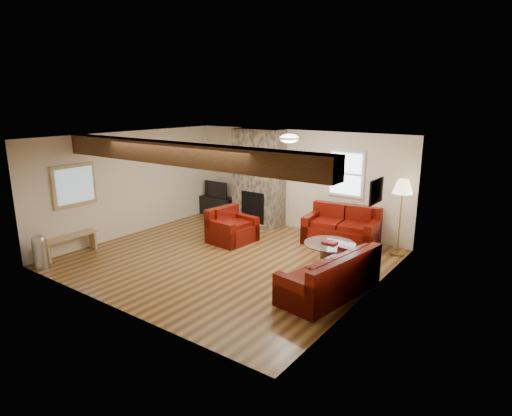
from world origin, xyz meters
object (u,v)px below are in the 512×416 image
at_px(loveseat, 341,226).
at_px(tv_cabinet, 218,206).
at_px(coffee_table, 329,255).
at_px(floor_lamp, 403,191).
at_px(armchair_red, 232,226).
at_px(television, 218,189).
at_px(sofa_three, 329,273).

height_order(loveseat, tv_cabinet, loveseat).
height_order(coffee_table, floor_lamp, floor_lamp).
bearing_deg(armchair_red, television, 54.13).
distance_m(loveseat, armchair_red, 2.50).
xyz_separation_m(sofa_three, armchair_red, (-3.08, 1.19, 0.01)).
distance_m(tv_cabinet, floor_lamp, 5.37).
bearing_deg(coffee_table, loveseat, 106.02).
xyz_separation_m(loveseat, tv_cabinet, (-3.97, 0.30, -0.17)).
height_order(sofa_three, floor_lamp, floor_lamp).
bearing_deg(television, coffee_table, -21.43).
relative_size(coffee_table, television, 1.26).
relative_size(loveseat, tv_cabinet, 1.54).
relative_size(sofa_three, floor_lamp, 1.20).
bearing_deg(sofa_three, coffee_table, -144.91).
bearing_deg(tv_cabinet, armchair_red, -41.48).
bearing_deg(floor_lamp, sofa_three, -96.98).
xyz_separation_m(coffee_table, television, (-4.38, 1.72, 0.51)).
bearing_deg(sofa_three, television, -111.22).
distance_m(tv_cabinet, television, 0.49).
height_order(tv_cabinet, floor_lamp, floor_lamp).
height_order(loveseat, floor_lamp, floor_lamp).
bearing_deg(loveseat, television, 169.18).
distance_m(sofa_three, armchair_red, 3.30).
bearing_deg(armchair_red, floor_lamp, -61.73).
height_order(coffee_table, tv_cabinet, tv_cabinet).
bearing_deg(sofa_three, armchair_red, -102.55).
distance_m(armchair_red, coffee_table, 2.53).
xyz_separation_m(tv_cabinet, television, (0.00, 0.00, 0.49)).
bearing_deg(sofa_three, floor_lamp, -178.32).
distance_m(sofa_three, floor_lamp, 2.82).
bearing_deg(armchair_red, tv_cabinet, 54.13).
xyz_separation_m(sofa_three, television, (-4.93, 2.83, 0.38)).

